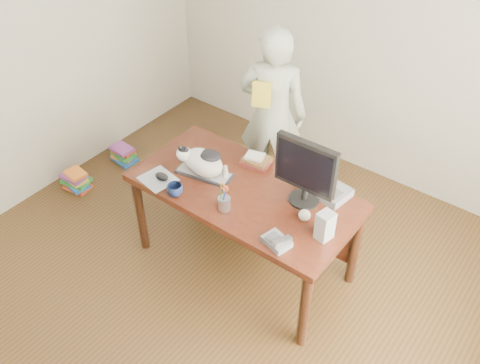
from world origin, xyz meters
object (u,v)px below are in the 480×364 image
at_px(pen_cup, 224,202).
at_px(baseball, 305,215).
at_px(desk, 251,199).
at_px(cat, 202,161).
at_px(mouse, 162,176).
at_px(book_pile_b, 124,154).
at_px(book_stack, 256,161).
at_px(calculator, 335,194).
at_px(keyboard, 204,173).
at_px(coffee_mug, 175,190).
at_px(person, 273,115).
at_px(speaker, 325,226).
at_px(phone, 277,241).
at_px(monitor, 306,170).
at_px(book_pile_a, 76,180).

bearing_deg(pen_cup, baseball, 25.91).
distance_m(desk, cat, 0.45).
bearing_deg(mouse, book_pile_b, 162.59).
distance_m(book_stack, book_pile_b, 1.77).
relative_size(baseball, calculator, 0.34).
bearing_deg(desk, pen_cup, -87.57).
bearing_deg(book_pile_b, keyboard, -15.76).
height_order(desk, coffee_mug, coffee_mug).
bearing_deg(book_pile_b, baseball, -9.18).
height_order(pen_cup, person, person).
relative_size(coffee_mug, baseball, 1.38).
bearing_deg(speaker, phone, -118.81).
distance_m(keyboard, speaker, 1.01).
distance_m(coffee_mug, book_stack, 0.66).
bearing_deg(calculator, cat, -150.11).
xyz_separation_m(cat, coffee_mug, (-0.00, -0.28, -0.08)).
bearing_deg(cat, phone, -28.73).
bearing_deg(desk, phone, -38.20).
bearing_deg(monitor, cat, -166.65).
xyz_separation_m(phone, speaker, (0.20, 0.23, 0.07)).
xyz_separation_m(desk, monitor, (0.39, 0.06, 0.42)).
xyz_separation_m(book_stack, book_pile_a, (-1.65, -0.48, -0.70)).
distance_m(monitor, person, 1.08).
distance_m(keyboard, phone, 0.84).
bearing_deg(pen_cup, person, 108.68).
xyz_separation_m(baseball, book_stack, (-0.59, 0.29, -0.01)).
distance_m(mouse, book_pile_a, 1.40).
bearing_deg(keyboard, person, 80.40).
height_order(desk, book_stack, book_stack).
relative_size(monitor, book_stack, 2.07).
relative_size(keyboard, coffee_mug, 3.95).
bearing_deg(coffee_mug, calculator, 35.62).
height_order(mouse, coffee_mug, coffee_mug).
bearing_deg(book_pile_a, coffee_mug, -5.38).
relative_size(pen_cup, person, 0.14).
distance_m(desk, calculator, 0.62).
height_order(cat, book_stack, cat).
xyz_separation_m(book_stack, person, (-0.26, 0.59, -0.01)).
bearing_deg(desk, book_pile_b, 171.03).
bearing_deg(book_stack, phone, -53.72).
bearing_deg(mouse, baseball, 23.92).
bearing_deg(calculator, keyboard, -150.09).
relative_size(pen_cup, mouse, 1.86).
xyz_separation_m(baseball, calculator, (0.05, 0.31, -0.01)).
xyz_separation_m(phone, calculator, (0.07, 0.60, 0.00)).
bearing_deg(book_pile_a, book_stack, 16.19).
relative_size(pen_cup, calculator, 0.94).
bearing_deg(baseball, book_pile_b, 170.82).
bearing_deg(book_pile_a, baseball, 4.90).
bearing_deg(person, book_pile_a, 13.97).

